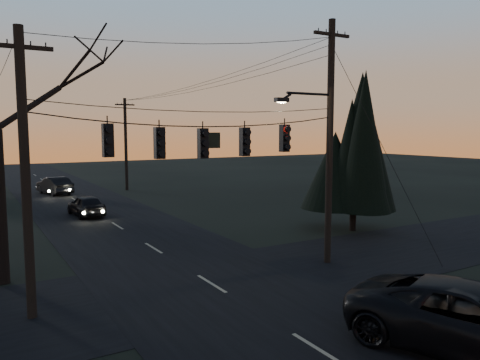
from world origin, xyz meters
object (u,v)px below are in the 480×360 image
utility_pole_left (32,318)px  suv_near (475,321)px  sedan_oncoming_b (55,186)px  utility_pole_far_r (127,190)px  sedan_oncoming_a (86,206)px  utility_pole_right (327,262)px  evergreen_right (355,150)px

utility_pole_left → suv_near: bearing=-41.3°
utility_pole_left → sedan_oncoming_b: bearing=79.6°
utility_pole_far_r → sedan_oncoming_a: 13.34m
utility_pole_right → suv_near: 8.44m
utility_pole_right → utility_pole_far_r: bearing=90.0°
evergreen_right → sedan_oncoming_b: size_ratio=1.71×
suv_near → sedan_oncoming_b: (-4.00, 36.45, -0.11)m
utility_pole_right → evergreen_right: size_ratio=1.28×
utility_pole_far_r → utility_pole_left: bearing=-112.3°
utility_pole_right → sedan_oncoming_b: (-6.30, 28.38, 0.75)m
suv_near → utility_pole_far_r: bearing=65.1°
utility_pole_left → sedan_oncoming_b: (5.20, 28.38, 0.75)m
utility_pole_far_r → sedan_oncoming_b: utility_pole_far_r is taller
suv_near → sedan_oncoming_b: bearing=75.0°
utility_pole_left → sedan_oncoming_a: 17.09m
utility_pole_far_r → evergreen_right: evergreen_right is taller
utility_pole_left → evergreen_right: (16.97, 4.14, 4.50)m
suv_near → sedan_oncoming_b: size_ratio=1.35×
sedan_oncoming_a → sedan_oncoming_b: size_ratio=0.88×
utility_pole_far_r → sedan_oncoming_a: utility_pole_far_r is taller
utility_pole_right → utility_pole_left: bearing=180.0°
utility_pole_far_r → sedan_oncoming_b: 6.36m
utility_pole_left → utility_pole_far_r: 30.27m
utility_pole_right → utility_pole_left: size_ratio=1.18×
utility_pole_far_r → evergreen_right: bearing=-77.1°
evergreen_right → sedan_oncoming_a: bearing=134.1°
evergreen_right → suv_near: bearing=-122.5°
evergreen_right → utility_pole_left: bearing=-166.3°
utility_pole_right → suv_near: bearing=-105.9°
sedan_oncoming_a → evergreen_right: bearing=130.0°
utility_pole_far_r → suv_near: (-2.30, -36.07, 0.86)m
utility_pole_left → utility_pole_far_r: size_ratio=1.00×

